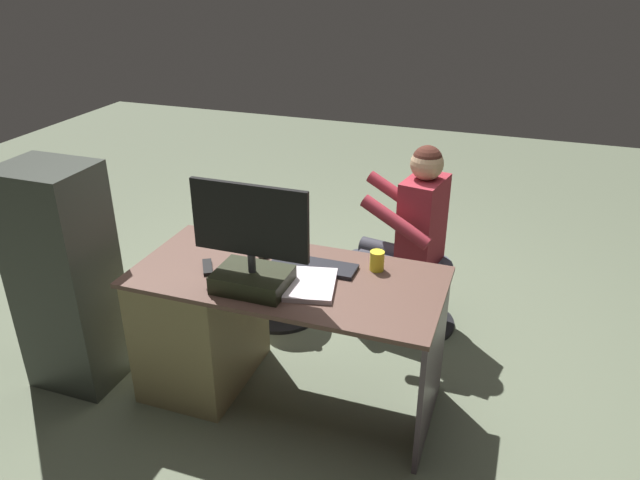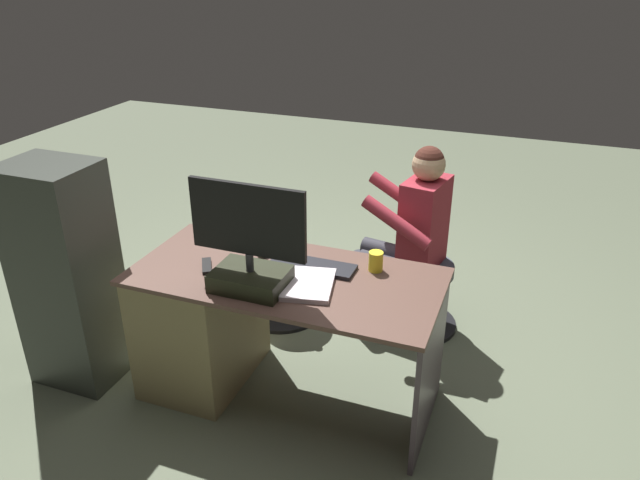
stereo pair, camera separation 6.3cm
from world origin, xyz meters
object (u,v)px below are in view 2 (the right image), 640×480
Objects in this scene: tv_remote at (207,266)px; teddy_bear at (281,233)px; person at (410,226)px; office_chair_teddy at (281,279)px; monitor at (249,255)px; desk at (218,318)px; computer_mouse at (264,253)px; cup at (376,261)px; visitor_chair at (418,290)px; keyboard at (313,266)px.

teddy_bear is at bearing -123.50° from tv_remote.
person is at bearing -161.69° from tv_remote.
office_chair_teddy is at bearing 10.48° from person.
monitor is at bearing 106.06° from teddy_bear.
computer_mouse reaches higher than desk.
person reaches higher than tv_remote.
monitor is 5.60× the size of cup.
monitor is 3.66× the size of tv_remote.
computer_mouse is 0.64× the size of tv_remote.
visitor_chair is (-0.87, -0.95, -0.48)m from tv_remote.
computer_mouse is 0.08× the size of person.
office_chair_teddy is 0.46× the size of person.
keyboard reaches higher than desk.
computer_mouse reaches higher than visitor_chair.
computer_mouse reaches higher than teddy_bear.
office_chair_teddy is at bearing 90.00° from teddy_bear.
monitor reaches higher than desk.
office_chair_teddy is (0.75, -0.53, -0.53)m from cup.
monitor is (-0.30, 0.16, 0.50)m from desk.
teddy_bear is at bearing -90.00° from office_chair_teddy.
tv_remote is 0.83m from teddy_bear.
desk is 0.35m from tv_remote.
tv_remote is at bearing -17.68° from monitor.
monitor is 0.34m from computer_mouse.
desk is at bearing 87.19° from teddy_bear.
computer_mouse is at bearing 48.26° from visitor_chair.
visitor_chair is (-0.39, -0.77, -0.48)m from keyboard.
visitor_chair is at bearing -163.95° from tv_remote.
visitor_chair is at bearing -169.52° from person.
teddy_bear is (0.75, -0.54, -0.21)m from cup.
tv_remote is 1.23m from person.
keyboard is (-0.49, -0.11, 0.35)m from desk.
teddy_bear is at bearing 9.72° from person.
monitor is 1.36m from visitor_chair.
keyboard is at bearing 126.58° from office_chair_teddy.
person is (-0.79, -0.94, -0.06)m from tv_remote.
tv_remote is (0.29, -0.09, -0.16)m from monitor.
visitor_chair is (-0.84, -0.15, -0.31)m from teddy_bear.
desk is 0.90m from cup.
computer_mouse is at bearing -75.16° from monitor.
desk is 3.54× the size of keyboard.
tv_remote is at bearing 88.09° from teddy_bear.
person is (-0.51, -1.03, -0.22)m from monitor.
cup is 0.68m from person.
desk is at bearing 45.10° from visitor_chair.
person is at bearing -116.10° from monitor.
computer_mouse is 0.79m from office_chair_teddy.
teddy_bear reaches higher than office_chair_teddy.
tv_remote reaches higher than desk.
monitor is at bearing 60.81° from visitor_chair.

